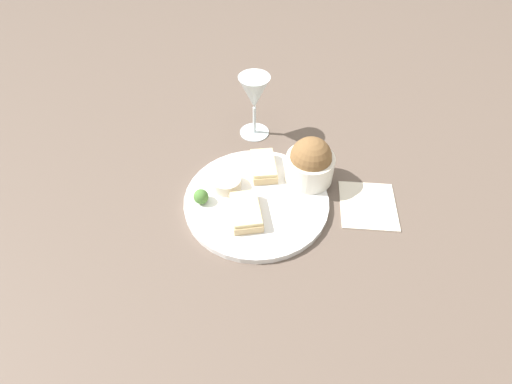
{
  "coord_description": "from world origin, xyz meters",
  "views": [
    {
      "loc": [
        -0.55,
        -0.0,
        0.63
      ],
      "look_at": [
        0.0,
        0.0,
        0.03
      ],
      "focal_mm": 28.0,
      "sensor_mm": 36.0,
      "label": 1
    }
  ],
  "objects_px": {
    "sauce_ramekin": "(226,182)",
    "wine_glass": "(254,95)",
    "napkin": "(368,205)",
    "cheese_toast_far": "(263,166)",
    "salad_bowl": "(310,163)",
    "cheese_toast_near": "(245,211)"
  },
  "relations": [
    {
      "from": "cheese_toast_near",
      "to": "napkin",
      "type": "distance_m",
      "value": 0.26
    },
    {
      "from": "salad_bowl",
      "to": "wine_glass",
      "type": "bearing_deg",
      "value": 34.54
    },
    {
      "from": "salad_bowl",
      "to": "cheese_toast_far",
      "type": "xyz_separation_m",
      "value": [
        0.02,
        0.1,
        -0.03
      ]
    },
    {
      "from": "salad_bowl",
      "to": "wine_glass",
      "type": "relative_size",
      "value": 0.66
    },
    {
      "from": "sauce_ramekin",
      "to": "wine_glass",
      "type": "relative_size",
      "value": 0.4
    },
    {
      "from": "cheese_toast_far",
      "to": "wine_glass",
      "type": "height_order",
      "value": "wine_glass"
    },
    {
      "from": "napkin",
      "to": "wine_glass",
      "type": "bearing_deg",
      "value": 44.78
    },
    {
      "from": "cheese_toast_near",
      "to": "wine_glass",
      "type": "bearing_deg",
      "value": -3.26
    },
    {
      "from": "sauce_ramekin",
      "to": "napkin",
      "type": "xyz_separation_m",
      "value": [
        -0.04,
        -0.3,
        -0.03
      ]
    },
    {
      "from": "salad_bowl",
      "to": "cheese_toast_near",
      "type": "relative_size",
      "value": 1.01
    },
    {
      "from": "sauce_ramekin",
      "to": "napkin",
      "type": "distance_m",
      "value": 0.3
    },
    {
      "from": "sauce_ramekin",
      "to": "cheese_toast_far",
      "type": "height_order",
      "value": "same"
    },
    {
      "from": "salad_bowl",
      "to": "cheese_toast_near",
      "type": "distance_m",
      "value": 0.17
    },
    {
      "from": "wine_glass",
      "to": "napkin",
      "type": "bearing_deg",
      "value": -135.22
    },
    {
      "from": "napkin",
      "to": "salad_bowl",
      "type": "bearing_deg",
      "value": 60.23
    },
    {
      "from": "sauce_ramekin",
      "to": "wine_glass",
      "type": "height_order",
      "value": "wine_glass"
    },
    {
      "from": "cheese_toast_near",
      "to": "napkin",
      "type": "xyz_separation_m",
      "value": [
        0.04,
        -0.25,
        -0.02
      ]
    },
    {
      "from": "napkin",
      "to": "sauce_ramekin",
      "type": "bearing_deg",
      "value": 82.1
    },
    {
      "from": "salad_bowl",
      "to": "cheese_toast_near",
      "type": "xyz_separation_m",
      "value": [
        -0.11,
        0.13,
        -0.03
      ]
    },
    {
      "from": "cheese_toast_far",
      "to": "napkin",
      "type": "bearing_deg",
      "value": -112.88
    },
    {
      "from": "salad_bowl",
      "to": "sauce_ramekin",
      "type": "bearing_deg",
      "value": 98.95
    },
    {
      "from": "sauce_ramekin",
      "to": "wine_glass",
      "type": "bearing_deg",
      "value": -16.28
    }
  ]
}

